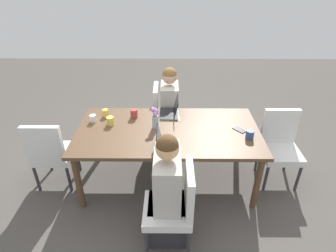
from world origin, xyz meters
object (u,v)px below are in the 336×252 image
laptop_near_left_mid (165,145)px  coffee_mug_centre_left (93,118)px  person_far_left_near (169,113)px  chair_head_right_left_far (280,143)px  chair_head_left_right_near (51,151)px  coffee_mug_centre_right (106,113)px  chair_near_left_mid (176,204)px  coffee_mug_near_right (250,135)px  chair_far_left_near (164,112)px  flower_vase (155,117)px  laptop_far_left_near (171,111)px  phone_black (239,130)px  coffee_mug_near_left (110,121)px  dining_table (168,135)px  person_near_left_mid (168,196)px  coffee_mug_far_left (134,113)px

laptop_near_left_mid → coffee_mug_centre_left: size_ratio=3.65×
person_far_left_near → chair_head_right_left_far: size_ratio=1.33×
chair_head_left_right_near → coffee_mug_centre_right: chair_head_left_right_near is taller
chair_near_left_mid → chair_head_right_left_far: same height
coffee_mug_near_right → chair_far_left_near: bearing=132.4°
chair_head_right_left_far → laptop_near_left_mid: size_ratio=2.81×
flower_vase → laptop_far_left_near: bearing=60.0°
coffee_mug_centre_left → phone_black: (1.70, -0.18, -0.04)m
chair_far_left_near → phone_black: size_ratio=6.00×
chair_near_left_mid → coffee_mug_centre_right: bearing=125.1°
coffee_mug_near_left → phone_black: (1.48, -0.11, -0.05)m
chair_far_left_near → chair_near_left_mid: 1.75m
dining_table → chair_near_left_mid: 0.91m
person_far_left_near → chair_near_left_mid: person_far_left_near is taller
coffee_mug_near_left → coffee_mug_centre_left: coffee_mug_near_left is taller
dining_table → chair_far_left_near: (-0.06, 0.86, -0.17)m
person_far_left_near → person_near_left_mid: same height
coffee_mug_far_left → dining_table: bearing=-34.9°
chair_head_right_left_far → coffee_mug_centre_right: chair_head_right_left_far is taller
person_far_left_near → coffee_mug_centre_left: person_far_left_near is taller
person_far_left_near → coffee_mug_near_right: size_ratio=12.27×
chair_far_left_near → chair_near_left_mid: (0.14, -1.75, 0.00)m
laptop_far_left_near → coffee_mug_far_left: (-0.45, -0.07, 0.01)m
coffee_mug_far_left → phone_black: bearing=-13.2°
chair_far_left_near → chair_head_left_right_near: same height
chair_far_left_near → chair_head_right_left_far: bearing=-29.0°
person_far_left_near → coffee_mug_centre_right: size_ratio=13.23×
chair_head_right_left_far → phone_black: (-0.54, -0.08, 0.24)m
chair_head_right_left_far → flower_vase: (-1.49, -0.03, 0.37)m
chair_head_right_left_far → chair_head_left_right_near: size_ratio=1.00×
person_far_left_near → coffee_mug_near_right: bearing=-48.2°
chair_near_left_mid → laptop_near_left_mid: (-0.10, 0.52, 0.28)m
phone_black → coffee_mug_centre_left: bearing=45.4°
laptop_far_left_near → coffee_mug_centre_right: size_ratio=3.54×
chair_far_left_near → person_near_left_mid: bearing=-87.9°
coffee_mug_far_left → chair_near_left_mid: bearing=-67.3°
chair_head_right_left_far → coffee_mug_centre_right: bearing=173.6°
dining_table → person_far_left_near: (0.02, 0.80, -0.14)m
person_near_left_mid → person_far_left_near: bearing=89.5°
chair_near_left_mid → dining_table: bearing=94.9°
chair_head_left_right_near → coffee_mug_far_left: bearing=22.5°
coffee_mug_far_left → chair_head_right_left_far: bearing=-6.8°
dining_table → person_near_left_mid: 0.84m
laptop_near_left_mid → flower_vase: bearing=105.9°
chair_far_left_near → chair_head_right_left_far: same height
dining_table → phone_black: size_ratio=13.84×
chair_head_right_left_far → chair_near_left_mid: bearing=-142.7°
chair_near_left_mid → laptop_near_left_mid: bearing=101.2°
coffee_mug_near_right → coffee_mug_far_left: 1.38m
dining_table → chair_head_left_right_near: chair_head_left_right_near is taller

